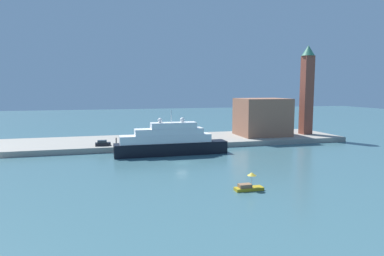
{
  "coord_description": "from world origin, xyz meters",
  "views": [
    {
      "loc": [
        -16.92,
        -71.55,
        16.22
      ],
      "look_at": [
        3.86,
        6.0,
        6.89
      ],
      "focal_mm": 32.1,
      "sensor_mm": 36.0,
      "label": 1
    }
  ],
  "objects_px": {
    "harbor_building": "(262,117)",
    "parked_car": "(103,143)",
    "large_yacht": "(170,142)",
    "person_figure": "(116,140)",
    "bell_tower": "(307,87)",
    "mooring_bollard": "(177,143)",
    "small_motorboat": "(248,185)"
  },
  "relations": [
    {
      "from": "harbor_building",
      "to": "parked_car",
      "type": "height_order",
      "value": "harbor_building"
    },
    {
      "from": "large_yacht",
      "to": "person_figure",
      "type": "height_order",
      "value": "large_yacht"
    },
    {
      "from": "harbor_building",
      "to": "parked_car",
      "type": "bearing_deg",
      "value": -171.14
    },
    {
      "from": "parked_car",
      "to": "person_figure",
      "type": "height_order",
      "value": "person_figure"
    },
    {
      "from": "parked_car",
      "to": "person_figure",
      "type": "bearing_deg",
      "value": 43.02
    },
    {
      "from": "bell_tower",
      "to": "mooring_bollard",
      "type": "height_order",
      "value": "bell_tower"
    },
    {
      "from": "harbor_building",
      "to": "parked_car",
      "type": "relative_size",
      "value": 3.89
    },
    {
      "from": "person_figure",
      "to": "parked_car",
      "type": "bearing_deg",
      "value": -136.98
    },
    {
      "from": "bell_tower",
      "to": "parked_car",
      "type": "distance_m",
      "value": 65.9
    },
    {
      "from": "large_yacht",
      "to": "parked_car",
      "type": "bearing_deg",
      "value": 149.29
    },
    {
      "from": "bell_tower",
      "to": "person_figure",
      "type": "height_order",
      "value": "bell_tower"
    },
    {
      "from": "person_figure",
      "to": "mooring_bollard",
      "type": "distance_m",
      "value": 16.56
    },
    {
      "from": "harbor_building",
      "to": "person_figure",
      "type": "xyz_separation_m",
      "value": [
        -45.35,
        -4.29,
        -5.07
      ]
    },
    {
      "from": "harbor_building",
      "to": "person_figure",
      "type": "height_order",
      "value": "harbor_building"
    },
    {
      "from": "large_yacht",
      "to": "mooring_bollard",
      "type": "bearing_deg",
      "value": 65.18
    },
    {
      "from": "parked_car",
      "to": "mooring_bollard",
      "type": "relative_size",
      "value": 6.04
    },
    {
      "from": "mooring_bollard",
      "to": "person_figure",
      "type": "bearing_deg",
      "value": 160.79
    },
    {
      "from": "large_yacht",
      "to": "harbor_building",
      "type": "relative_size",
      "value": 1.83
    },
    {
      "from": "harbor_building",
      "to": "parked_car",
      "type": "xyz_separation_m",
      "value": [
        -48.91,
        -7.62,
        -5.21
      ]
    },
    {
      "from": "parked_car",
      "to": "mooring_bollard",
      "type": "height_order",
      "value": "parked_car"
    },
    {
      "from": "large_yacht",
      "to": "person_figure",
      "type": "xyz_separation_m",
      "value": [
        -12.26,
        12.73,
        -1.04
      ]
    },
    {
      "from": "person_figure",
      "to": "large_yacht",
      "type": "bearing_deg",
      "value": -46.07
    },
    {
      "from": "small_motorboat",
      "to": "bell_tower",
      "type": "distance_m",
      "value": 65.75
    },
    {
      "from": "large_yacht",
      "to": "parked_car",
      "type": "distance_m",
      "value": 18.45
    },
    {
      "from": "large_yacht",
      "to": "small_motorboat",
      "type": "distance_m",
      "value": 32.86
    },
    {
      "from": "small_motorboat",
      "to": "bell_tower",
      "type": "bearing_deg",
      "value": 49.09
    },
    {
      "from": "small_motorboat",
      "to": "harbor_building",
      "type": "distance_m",
      "value": 56.37
    },
    {
      "from": "harbor_building",
      "to": "mooring_bollard",
      "type": "xyz_separation_m",
      "value": [
        -29.72,
        -9.74,
        -5.49
      ]
    },
    {
      "from": "large_yacht",
      "to": "mooring_bollard",
      "type": "relative_size",
      "value": 43.01
    },
    {
      "from": "harbor_building",
      "to": "bell_tower",
      "type": "xyz_separation_m",
      "value": [
        15.02,
        -0.94,
        9.32
      ]
    },
    {
      "from": "parked_car",
      "to": "large_yacht",
      "type": "bearing_deg",
      "value": -30.71
    },
    {
      "from": "parked_car",
      "to": "person_figure",
      "type": "distance_m",
      "value": 4.88
    }
  ]
}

